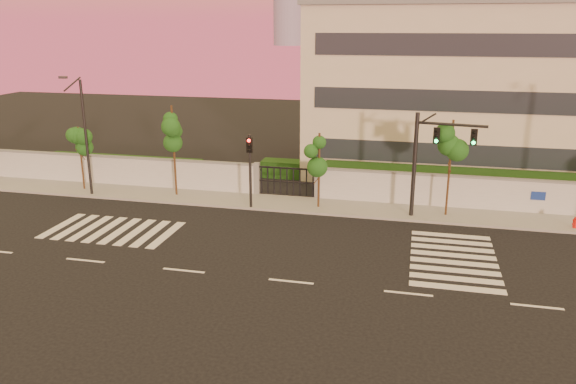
# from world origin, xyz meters

# --- Properties ---
(ground) EXTENTS (120.00, 120.00, 0.00)m
(ground) POSITION_xyz_m (0.00, 0.00, 0.00)
(ground) COLOR black
(ground) RESTS_ON ground
(sidewalk) EXTENTS (60.00, 3.00, 0.15)m
(sidewalk) POSITION_xyz_m (0.00, 10.50, 0.07)
(sidewalk) COLOR gray
(sidewalk) RESTS_ON ground
(perimeter_wall) EXTENTS (60.00, 0.36, 2.20)m
(perimeter_wall) POSITION_xyz_m (0.10, 12.00, 1.07)
(perimeter_wall) COLOR #ACAEB3
(perimeter_wall) RESTS_ON ground
(hedge_row) EXTENTS (41.00, 4.25, 1.80)m
(hedge_row) POSITION_xyz_m (1.17, 14.74, 0.82)
(hedge_row) COLOR #12340F
(hedge_row) RESTS_ON ground
(institutional_building) EXTENTS (24.40, 12.40, 12.25)m
(institutional_building) POSITION_xyz_m (9.00, 21.99, 6.16)
(institutional_building) COLOR beige
(institutional_building) RESTS_ON ground
(road_markings) EXTENTS (57.00, 7.62, 0.02)m
(road_markings) POSITION_xyz_m (-1.58, 3.76, 0.01)
(road_markings) COLOR silver
(road_markings) RESTS_ON ground
(street_tree_b) EXTENTS (1.47, 1.17, 4.34)m
(street_tree_b) POSITION_xyz_m (-16.58, 10.42, 3.19)
(street_tree_b) COLOR #382314
(street_tree_b) RESTS_ON ground
(street_tree_c) EXTENTS (1.62, 1.29, 5.91)m
(street_tree_c) POSITION_xyz_m (-9.99, 10.58, 4.34)
(street_tree_c) COLOR #382314
(street_tree_c) RESTS_ON ground
(street_tree_d) EXTENTS (1.58, 1.26, 4.66)m
(street_tree_d) POSITION_xyz_m (-0.59, 10.17, 3.43)
(street_tree_d) COLOR #382314
(street_tree_d) RESTS_ON ground
(street_tree_e) EXTENTS (1.58, 1.26, 5.67)m
(street_tree_e) POSITION_xyz_m (6.86, 10.38, 4.17)
(street_tree_e) COLOR #382314
(street_tree_e) RESTS_ON ground
(traffic_signal_main) EXTENTS (3.84, 0.76, 6.09)m
(traffic_signal_main) POSITION_xyz_m (5.66, 9.79, 3.85)
(traffic_signal_main) COLOR black
(traffic_signal_main) RESTS_ON ground
(traffic_signal_secondary) EXTENTS (0.36, 0.34, 4.58)m
(traffic_signal_secondary) POSITION_xyz_m (-4.58, 9.17, 2.91)
(traffic_signal_secondary) COLOR black
(traffic_signal_secondary) RESTS_ON ground
(streetlight_west) EXTENTS (0.47, 1.88, 7.82)m
(streetlight_west) POSITION_xyz_m (-15.47, 9.31, 4.23)
(streetlight_west) COLOR black
(streetlight_west) RESTS_ON ground
(fire_hydrant) EXTENTS (0.30, 0.29, 0.77)m
(fire_hydrant) POSITION_xyz_m (13.58, 9.67, 0.38)
(fire_hydrant) COLOR red
(fire_hydrant) RESTS_ON ground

